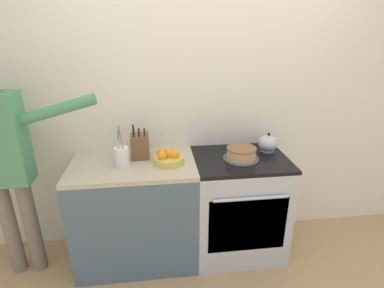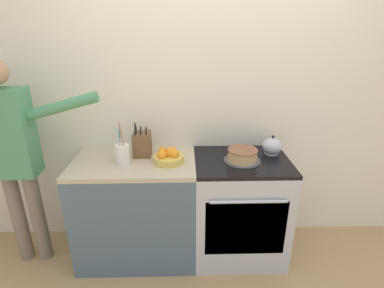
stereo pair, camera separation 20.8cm
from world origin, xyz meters
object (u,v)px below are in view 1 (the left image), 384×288
(tea_kettle, at_px, (268,143))
(knife_block, at_px, (140,146))
(fruit_bowl, at_px, (169,157))
(layer_cake, at_px, (241,154))
(person_baker, at_px, (5,157))
(stove_range, at_px, (238,205))
(utensil_crock, at_px, (122,156))

(tea_kettle, distance_m, knife_block, 1.07)
(fruit_bowl, bearing_deg, layer_cake, -0.36)
(knife_block, bearing_deg, person_baker, -171.12)
(stove_range, height_order, person_baker, person_baker)
(layer_cake, distance_m, tea_kettle, 0.31)
(layer_cake, height_order, knife_block, knife_block)
(stove_range, xyz_separation_m, person_baker, (-1.75, -0.03, 0.57))
(stove_range, relative_size, tea_kettle, 4.51)
(layer_cake, distance_m, knife_block, 0.81)
(tea_kettle, bearing_deg, knife_block, -179.88)
(layer_cake, bearing_deg, tea_kettle, 27.01)
(knife_block, xyz_separation_m, utensil_crock, (-0.13, -0.15, -0.02))
(utensil_crock, distance_m, person_baker, 0.82)
(layer_cake, xyz_separation_m, person_baker, (-1.74, -0.01, 0.07))
(layer_cake, relative_size, tea_kettle, 1.45)
(stove_range, relative_size, utensil_crock, 2.67)
(knife_block, relative_size, utensil_crock, 0.86)
(stove_range, height_order, layer_cake, layer_cake)
(tea_kettle, height_order, knife_block, knife_block)
(utensil_crock, bearing_deg, layer_cake, 0.57)
(utensil_crock, xyz_separation_m, person_baker, (-0.82, -0.00, 0.04))
(utensil_crock, bearing_deg, stove_range, 1.98)
(fruit_bowl, xyz_separation_m, person_baker, (-1.17, -0.02, 0.07))
(tea_kettle, distance_m, fruit_bowl, 0.86)
(tea_kettle, distance_m, utensil_crock, 1.21)
(tea_kettle, xyz_separation_m, fruit_bowl, (-0.85, -0.14, -0.02))
(utensil_crock, relative_size, person_baker, 0.20)
(layer_cake, distance_m, utensil_crock, 0.93)
(layer_cake, height_order, utensil_crock, utensil_crock)
(layer_cake, distance_m, person_baker, 1.75)
(stove_range, distance_m, layer_cake, 0.49)
(utensil_crock, height_order, person_baker, person_baker)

